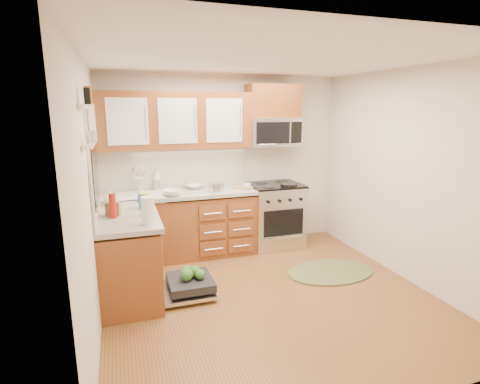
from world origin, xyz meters
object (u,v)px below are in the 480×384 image
object	(u,v)px
sink	(141,204)
bowl_b	(172,193)
paper_towel_roll	(148,211)
microwave	(273,132)
dishwasher	(187,286)
range	(275,215)
cutting_board	(243,187)
upper_cabinets	(176,121)
rug	(331,272)
skillet	(289,185)
stock_pot	(216,187)
cup	(247,186)
bowl_a	(195,186)

from	to	relation	value
sink	bowl_b	size ratio (longest dim) A/B	2.43
sink	paper_towel_roll	xyz separation A→B (m)	(0.00, -1.33, 0.26)
microwave	dishwasher	world-z (taller)	microwave
range	cutting_board	distance (m)	0.68
upper_cabinets	rug	xyz separation A→B (m)	(1.70, -1.27, -1.86)
skillet	bowl_b	bearing A→B (deg)	177.55
microwave	rug	size ratio (longest dim) A/B	0.67
cutting_board	bowl_b	bearing A→B (deg)	-170.71
stock_pot	cup	size ratio (longest dim) A/B	1.85
cutting_board	upper_cabinets	bearing A→B (deg)	170.26
bowl_a	cup	bearing A→B (deg)	-21.54
bowl_a	cup	distance (m)	0.74
sink	rug	world-z (taller)	sink
range	paper_towel_roll	size ratio (longest dim) A/B	3.47
upper_cabinets	stock_pot	world-z (taller)	upper_cabinets
microwave	cutting_board	world-z (taller)	microwave
stock_pot	bowl_b	size ratio (longest dim) A/B	0.81
skillet	bowl_b	distance (m)	1.64
skillet	cup	size ratio (longest dim) A/B	2.13
dishwasher	skillet	xyz separation A→B (m)	(1.64, 0.88, 0.87)
rug	paper_towel_roll	world-z (taller)	paper_towel_roll
cup	stock_pot	bearing A→B (deg)	-176.32
range	bowl_b	world-z (taller)	bowl_b
upper_cabinets	bowl_b	bearing A→B (deg)	-112.19
bowl_a	cup	xyz separation A→B (m)	(0.69, -0.27, 0.01)
microwave	cup	xyz separation A→B (m)	(-0.48, -0.22, -0.73)
sink	cup	xyz separation A→B (m)	(1.45, -0.09, 0.17)
dishwasher	skillet	size ratio (longest dim) A/B	2.96
rug	skillet	size ratio (longest dim) A/B	4.82
microwave	bowl_a	xyz separation A→B (m)	(-1.17, 0.05, -0.74)
upper_cabinets	rug	distance (m)	2.83
stock_pot	bowl_b	world-z (taller)	stock_pot
range	sink	world-z (taller)	range
microwave	stock_pot	size ratio (longest dim) A/B	3.70
skillet	dishwasher	bearing A→B (deg)	-151.76
rug	cutting_board	distance (m)	1.65
stock_pot	bowl_b	distance (m)	0.61
bowl_a	range	bearing A→B (deg)	-8.29
skillet	paper_towel_roll	size ratio (longest dim) A/B	0.86
rug	cup	distance (m)	1.60
upper_cabinets	bowl_a	size ratio (longest dim) A/B	8.15
stock_pot	cup	distance (m)	0.45
bowl_a	skillet	bearing A→B (deg)	-18.36
cutting_board	paper_towel_roll	distance (m)	1.96
stock_pot	bowl_b	bearing A→B (deg)	-175.30
rug	bowl_a	bearing A→B (deg)	138.56
sink	cutting_board	world-z (taller)	cutting_board
stock_pot	rug	bearing A→B (deg)	-38.91
sink	skillet	size ratio (longest dim) A/B	2.62
sink	bowl_b	world-z (taller)	bowl_b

